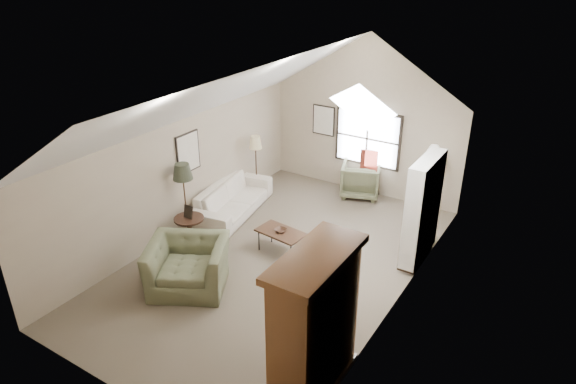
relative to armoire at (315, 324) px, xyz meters
The scene contains 18 objects.
room_shell 3.87m from the armoire, 132.25° to the left, with size 5.01×8.01×4.00m.
window 6.70m from the armoire, 108.11° to the left, with size 1.72×0.08×1.42m, color black.
skylight 4.02m from the armoire, 104.93° to the left, with size 0.80×1.20×0.52m, color white, non-canonical shape.
wall_art 5.98m from the armoire, 133.09° to the left, with size 1.97×3.71×0.88m.
armoire is the anchor object (origin of this frame).
tv_alcove 4.00m from the armoire, 87.71° to the left, with size 0.32×1.30×2.10m, color white.
media_console 4.08m from the armoire, 88.00° to the left, with size 0.34×1.18×0.60m, color #382316.
tv_panel 4.01m from the armoire, 88.00° to the left, with size 0.05×0.90×0.55m, color black.
sofa 5.60m from the armoire, 139.56° to the left, with size 2.51×0.98×0.73m, color beige.
armchair_near 3.30m from the armoire, 164.86° to the left, with size 1.40×1.23×0.91m, color #626748.
armchair_far 6.48m from the armoire, 108.84° to the left, with size 0.93×0.95×0.87m, color #636345.
coffee_table 3.67m from the armoire, 130.24° to the left, with size 0.99×0.55×0.50m, color #3E2619.
bowl 3.62m from the armoire, 130.24° to the left, with size 0.24×0.24×0.06m, color #3B2618.
side_table 4.65m from the armoire, 154.12° to the left, with size 0.63×0.63×0.63m, color #341C15.
side_chair 6.41m from the armoire, 107.36° to the left, with size 0.46×0.46×1.17m, color maroon.
tripod_lamp 6.11m from the armoire, 93.14° to the left, with size 0.50×0.50×1.72m, color silver, non-canonical shape.
dark_lamp 4.91m from the armoire, 153.30° to the left, with size 0.42×0.42×1.75m, color #272B1E, non-canonical shape.
tan_lamp 6.51m from the armoire, 132.37° to the left, with size 0.31×0.31×1.57m, color tan, non-canonical shape.
Camera 1 is at (4.80, -7.28, 5.76)m, focal length 32.00 mm.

